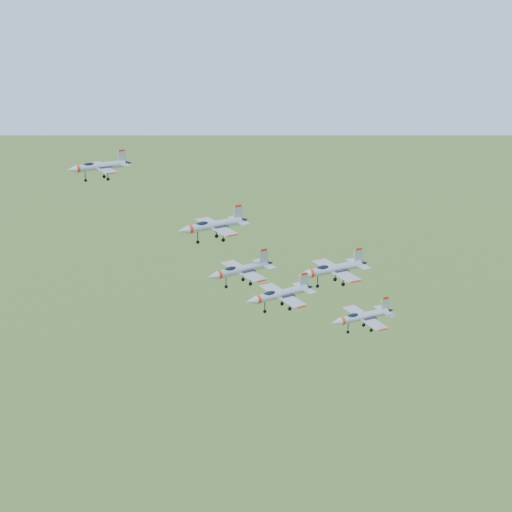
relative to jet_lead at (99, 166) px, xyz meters
name	(u,v)px	position (x,y,z in m)	size (l,w,h in m)	color
jet_lead	(99,166)	(0.00, 0.00, 0.00)	(11.77, 9.87, 3.15)	#9DA1A9
jet_left_high	(213,225)	(17.01, -11.30, -9.22)	(13.69, 11.49, 3.67)	#9DA1A9
jet_right_high	(280,294)	(19.64, -35.55, -12.76)	(11.57, 9.71, 3.10)	#9DA1A9
jet_left_low	(240,270)	(22.26, -10.33, -18.46)	(13.94, 11.76, 3.75)	#9DA1A9
jet_right_low	(333,269)	(33.81, -24.17, -14.84)	(13.66, 11.37, 3.65)	#9DA1A9
jet_trail	(362,316)	(42.44, -19.47, -26.92)	(13.58, 11.27, 3.63)	#9DA1A9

